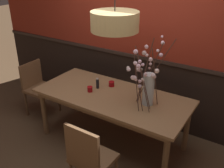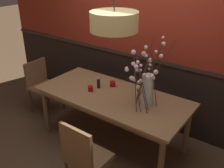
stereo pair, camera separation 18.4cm
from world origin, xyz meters
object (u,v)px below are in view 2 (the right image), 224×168
dining_table (112,100)px  candle_holder_nearer_center (113,84)px  chair_near_side_right (84,156)px  condiment_bottle (98,83)px  chair_head_west_end (42,84)px  pendant_lamp (114,21)px  candle_holder_nearer_edge (90,88)px  vase_with_blossoms (146,85)px  chair_far_side_right (159,92)px  chair_far_side_left (132,81)px

dining_table → candle_holder_nearer_center: bearing=124.1°
chair_near_side_right → condiment_bottle: chair_near_side_right is taller
chair_head_west_end → pendant_lamp: pendant_lamp is taller
pendant_lamp → candle_holder_nearer_edge: bearing=179.4°
chair_near_side_right → pendant_lamp: size_ratio=0.73×
chair_head_west_end → candle_holder_nearer_edge: size_ratio=11.73×
vase_with_blossoms → candle_holder_nearer_center: bearing=163.8°
chair_far_side_right → chair_near_side_right: (0.01, -1.75, -0.01)m
pendant_lamp → chair_far_side_right: bearing=78.8°
candle_holder_nearer_edge → vase_with_blossoms: bearing=8.5°
chair_near_side_right → candle_holder_nearer_edge: chair_near_side_right is taller
chair_far_side_left → pendant_lamp: size_ratio=0.78×
candle_holder_nearer_center → candle_holder_nearer_edge: (-0.15, -0.30, 0.00)m
dining_table → chair_far_side_right: size_ratio=2.18×
pendant_lamp → chair_near_side_right: bearing=-76.1°
dining_table → chair_near_side_right: size_ratio=2.23×
condiment_bottle → chair_far_side_right: bearing=55.2°
vase_with_blossoms → pendant_lamp: bearing=-162.5°
chair_far_side_left → chair_near_side_right: 1.89m
vase_with_blossoms → pendant_lamp: pendant_lamp is taller
chair_far_side_left → chair_head_west_end: (-1.21, -0.89, -0.04)m
dining_table → candle_holder_nearer_center: size_ratio=24.42×
chair_far_side_right → chair_head_west_end: bearing=-154.3°
chair_far_side_right → condiment_bottle: size_ratio=6.25×
chair_near_side_right → dining_table: bearing=108.1°
chair_far_side_left → chair_near_side_right: (0.55, -1.81, -0.02)m
dining_table → candle_holder_nearer_center: (-0.15, 0.22, 0.11)m
chair_near_side_right → candle_holder_nearer_edge: bearing=126.0°
candle_holder_nearer_edge → pendant_lamp: bearing=-0.6°
candle_holder_nearer_center → pendant_lamp: bearing=-51.7°
chair_head_west_end → candle_holder_nearer_edge: (1.16, -0.10, 0.29)m
chair_far_side_right → candle_holder_nearer_edge: (-0.58, -0.94, 0.27)m
chair_far_side_right → chair_far_side_left: bearing=174.4°
chair_far_side_left → pendant_lamp: pendant_lamp is taller
pendant_lamp → chair_far_side_left: bearing=109.3°
chair_far_side_left → condiment_bottle: bearing=-91.2°
chair_near_side_right → pendant_lamp: bearing=103.9°
dining_table → chair_far_side_right: bearing=71.8°
chair_far_side_right → chair_head_west_end: chair_far_side_right is taller
condiment_bottle → pendant_lamp: bearing=-21.6°
chair_far_side_right → pendant_lamp: size_ratio=0.75×
chair_far_side_left → condiment_bottle: 0.90m
chair_head_west_end → candle_holder_nearer_center: 1.36m
dining_table → vase_with_blossoms: size_ratio=2.51×
chair_far_side_left → condiment_bottle: size_ratio=6.45×
chair_near_side_right → chair_head_west_end: size_ratio=1.05×
chair_far_side_right → pendant_lamp: (-0.19, -0.94, 1.22)m
chair_near_side_right → chair_head_west_end: bearing=152.4°
chair_far_side_right → candle_holder_nearer_edge: 1.13m
dining_table → pendant_lamp: (0.09, -0.09, 1.07)m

